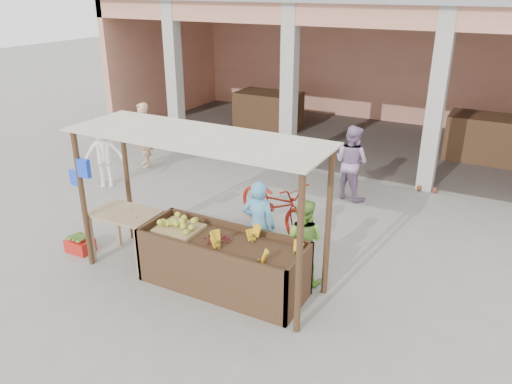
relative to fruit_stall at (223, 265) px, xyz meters
The scene contains 18 objects.
ground 0.64m from the fruit_stall, behind, with size 60.00×60.00×0.00m, color gray.
market_building 9.23m from the fruit_stall, 92.86° to the left, with size 14.40×6.40×4.20m.
fruit_stall is the anchor object (origin of this frame).
stall_awning 1.66m from the fruit_stall, behind, with size 4.09×1.35×2.39m.
banana_heap 0.75m from the fruit_stall, ahead, with size 1.19×0.65×0.22m, color yellow, non-canonical shape.
melon_tray 0.93m from the fruit_stall, behind, with size 0.67×0.58×0.19m.
berry_heap 0.48m from the fruit_stall, 162.95° to the right, with size 0.46×0.38×0.15m, color maroon.
side_table 1.92m from the fruit_stall, behind, with size 1.12×0.76×0.89m.
papaya_pile 1.99m from the fruit_stall, behind, with size 0.77×0.44×0.22m, color #40842B, non-canonical shape.
red_crate 2.86m from the fruit_stall, behind, with size 0.46×0.33×0.24m, color red.
plantain_bundle 2.85m from the fruit_stall, behind, with size 0.36×0.25×0.07m, color #558430, non-canonical shape.
produce_sacks 5.85m from the fruit_stall, 69.05° to the left, with size 0.76×0.47×0.57m.
vendor_blue 0.93m from the fruit_stall, 75.59° to the left, with size 0.62×0.45×1.65m, color #5FAEE5.
vendor_green 1.30m from the fruit_stall, 37.01° to the left, with size 0.71×0.41×1.49m, color #7CB843.
motorcycle 2.16m from the fruit_stall, 94.09° to the left, with size 2.11×0.73×1.10m, color maroon.
shopper_a 5.19m from the fruit_stall, 153.37° to the left, with size 1.08×0.54×1.69m, color white.
shopper_e 6.10m from the fruit_stall, 140.87° to the left, with size 0.64×0.49×1.73m, color #E0A580.
shopper_f 4.41m from the fruit_stall, 82.05° to the left, with size 0.88×0.50×1.80m, color #A283AB.
Camera 1 is at (4.08, -5.64, 4.42)m, focal length 35.00 mm.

